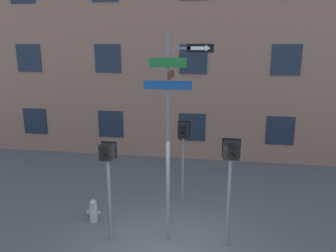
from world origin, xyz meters
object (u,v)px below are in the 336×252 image
at_px(street_sign_pole, 171,122).
at_px(pedestrian_signal_across, 183,140).
at_px(pedestrian_signal_left, 108,165).
at_px(pedestrian_signal_right, 231,163).
at_px(fire_hydrant, 93,211).

distance_m(street_sign_pole, pedestrian_signal_across, 2.23).
xyz_separation_m(pedestrian_signal_left, pedestrian_signal_right, (2.79, 0.20, 0.15)).
height_order(street_sign_pole, pedestrian_signal_across, street_sign_pole).
xyz_separation_m(pedestrian_signal_left, pedestrian_signal_across, (1.50, 2.23, 0.02)).
relative_size(pedestrian_signal_right, fire_hydrant, 4.12).
height_order(street_sign_pole, pedestrian_signal_right, street_sign_pole).
relative_size(street_sign_pole, pedestrian_signal_left, 1.98).
xyz_separation_m(pedestrian_signal_left, fire_hydrant, (-0.73, 0.73, -1.62)).
height_order(street_sign_pole, fire_hydrant, street_sign_pole).
distance_m(street_sign_pole, pedestrian_signal_left, 1.78).
height_order(pedestrian_signal_left, pedestrian_signal_across, pedestrian_signal_across).
xyz_separation_m(street_sign_pole, pedestrian_signal_left, (-1.44, -0.23, -1.02)).
bearing_deg(pedestrian_signal_left, fire_hydrant, 134.81).
bearing_deg(pedestrian_signal_right, pedestrian_signal_left, -175.98).
bearing_deg(fire_hydrant, pedestrian_signal_right, -8.67).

